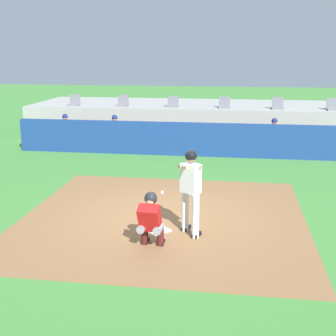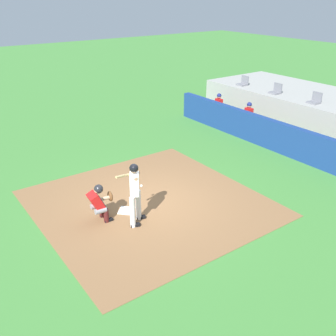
% 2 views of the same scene
% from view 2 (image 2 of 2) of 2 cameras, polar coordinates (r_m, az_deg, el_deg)
% --- Properties ---
extents(ground_plane, '(80.00, 80.00, 0.00)m').
position_cam_2_polar(ground_plane, '(11.87, -2.76, -5.21)').
color(ground_plane, '#428438').
extents(dirt_infield, '(6.40, 6.40, 0.01)m').
position_cam_2_polar(dirt_infield, '(11.87, -2.76, -5.19)').
color(dirt_infield, olive).
rests_on(dirt_infield, ground).
extents(home_plate, '(0.62, 0.62, 0.02)m').
position_cam_2_polar(home_plate, '(11.51, -6.12, -6.24)').
color(home_plate, white).
rests_on(home_plate, dirt_infield).
extents(batter_at_plate, '(0.54, 0.91, 1.80)m').
position_cam_2_polar(batter_at_plate, '(10.45, -4.91, -3.24)').
color(batter_at_plate, silver).
rests_on(batter_at_plate, ground).
extents(catcher_crouched, '(0.50, 1.73, 1.13)m').
position_cam_2_polar(catcher_crouched, '(10.90, -9.99, -4.86)').
color(catcher_crouched, gray).
rests_on(catcher_crouched, ground).
extents(dugout_wall, '(13.00, 0.30, 1.20)m').
position_cam_2_polar(dugout_wall, '(15.75, 17.46, 3.81)').
color(dugout_wall, navy).
rests_on(dugout_wall, ground).
extents(dugout_bench, '(11.80, 0.44, 0.45)m').
position_cam_2_polar(dugout_bench, '(16.65, 19.43, 3.27)').
color(dugout_bench, olive).
rests_on(dugout_bench, ground).
extents(dugout_player_0, '(0.49, 0.70, 1.30)m').
position_cam_2_polar(dugout_player_0, '(19.59, 7.18, 9.00)').
color(dugout_player_0, '#939399').
rests_on(dugout_player_0, ground).
extents(dugout_player_1, '(0.49, 0.70, 1.30)m').
position_cam_2_polar(dugout_player_1, '(18.23, 11.47, 7.50)').
color(dugout_player_1, '#939399').
rests_on(dugout_player_1, ground).
extents(stadium_seat_0, '(0.46, 0.46, 0.48)m').
position_cam_2_polar(stadium_seat_0, '(20.98, 10.98, 12.22)').
color(stadium_seat_0, slate).
rests_on(stadium_seat_0, stands_platform).
extents(stadium_seat_1, '(0.46, 0.46, 0.48)m').
position_cam_2_polar(stadium_seat_1, '(19.59, 15.58, 10.89)').
color(stadium_seat_1, slate).
rests_on(stadium_seat_1, stands_platform).
extents(stadium_seat_2, '(0.46, 0.46, 0.48)m').
position_cam_2_polar(stadium_seat_2, '(18.35, 20.79, 9.30)').
color(stadium_seat_2, slate).
rests_on(stadium_seat_2, stands_platform).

